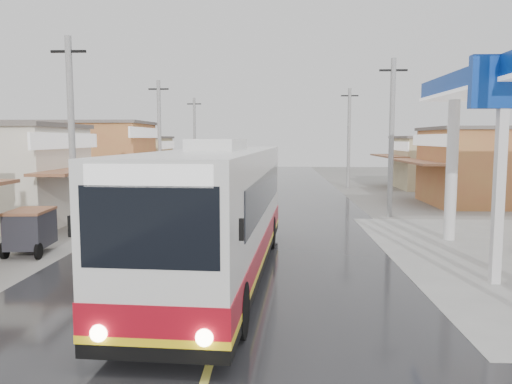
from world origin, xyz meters
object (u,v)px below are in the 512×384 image
coach_bus (219,212)px  cyclist (104,243)px  tricycle_near (30,229)px  second_bus (178,181)px

coach_bus → cyclist: 4.38m
coach_bus → cyclist: bearing=163.0°
cyclist → tricycle_near: bearing=153.1°
cyclist → second_bus: bearing=85.1°
cyclist → coach_bus: bearing=-27.5°
coach_bus → tricycle_near: size_ratio=6.29×
second_bus → cyclist: size_ratio=4.24×
second_bus → tricycle_near: (-2.50, -13.45, -0.55)m
second_bus → cyclist: 14.57m
coach_bus → second_bus: 16.62m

